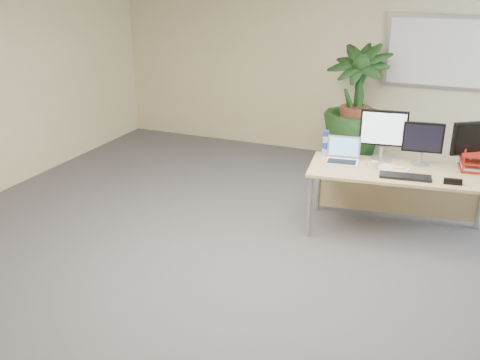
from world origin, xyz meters
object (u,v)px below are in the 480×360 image
at_px(desk, 399,180).
at_px(laptop, 343,156).
at_px(floor_plant, 355,113).
at_px(monitor_right, 423,141).
at_px(monitor_left, 383,132).

distance_m(desk, laptop, 0.62).
height_order(desk, floor_plant, floor_plant).
height_order(desk, laptop, laptop).
relative_size(monitor_right, laptop, 1.19).
relative_size(floor_plant, monitor_right, 3.38).
bearing_deg(desk, monitor_left, 146.14).
relative_size(desk, monitor_left, 3.50).
bearing_deg(monitor_left, floor_plant, 110.28).
distance_m(floor_plant, monitor_left, 1.75).
relative_size(desk, laptop, 4.99).
relative_size(monitor_left, laptop, 1.42).
xyz_separation_m(desk, monitor_right, (0.17, 0.16, 0.40)).
bearing_deg(floor_plant, monitor_left, -69.72).
bearing_deg(laptop, monitor_left, 27.62).
distance_m(floor_plant, laptop, 1.83).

